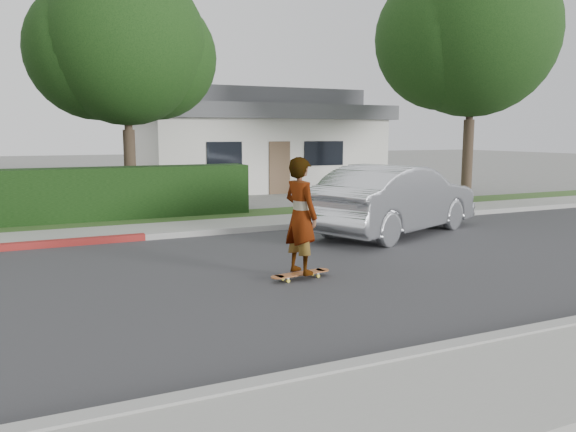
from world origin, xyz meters
name	(u,v)px	position (x,y,z in m)	size (l,w,h in m)	color
ground	(128,291)	(0.00, 0.00, 0.00)	(120.00, 120.00, 0.00)	slate
road	(128,290)	(0.00, 0.00, 0.01)	(60.00, 8.00, 0.01)	#2D2D30
curb_near	(201,400)	(0.00, -4.10, 0.07)	(60.00, 0.20, 0.15)	#9E9E99
curb_far	(98,240)	(0.00, 4.10, 0.07)	(60.00, 0.20, 0.15)	#9E9E99
sidewalk_far	(94,235)	(0.00, 5.00, 0.06)	(60.00, 1.60, 0.12)	gray
planting_strip	(88,225)	(0.00, 6.60, 0.05)	(60.00, 1.60, 0.10)	#2D4C1E
tree_center	(124,49)	(1.49, 9.19, 4.90)	(5.66, 4.84, 7.44)	#33261C
tree_right	(469,37)	(12.49, 6.69, 5.63)	(6.32, 5.60, 8.56)	#33261C
house	(249,140)	(8.00, 16.00, 2.10)	(10.60, 8.60, 4.30)	beige
skateboard	(300,274)	(2.72, -0.49, 0.10)	(1.13, 0.36, 0.10)	yellow
skateboarder	(301,216)	(2.72, -0.49, 1.07)	(0.70, 0.46, 1.92)	white
car_silver	(396,199)	(6.69, 2.47, 0.83)	(1.76, 5.06, 1.67)	silver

